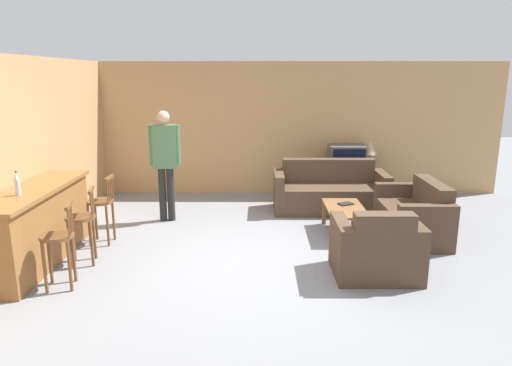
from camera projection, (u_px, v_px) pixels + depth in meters
ground_plane at (265, 261)px, 5.89m from camera, size 24.00×24.00×0.00m
wall_back at (263, 129)px, 9.02m from camera, size 9.40×0.08×2.60m
wall_left at (52, 146)px, 6.84m from camera, size 0.08×8.53×2.60m
bar_counter at (39, 225)px, 5.75m from camera, size 0.55×2.17×0.98m
bar_chair_near at (59, 243)px, 5.06m from camera, size 0.44×0.44×0.98m
bar_chair_mid at (82, 223)px, 5.72m from camera, size 0.44×0.44×0.98m
bar_chair_far at (101, 207)px, 6.43m from camera, size 0.37×0.37×0.98m
couch_far at (330, 193)px, 8.06m from camera, size 1.96×0.85×0.88m
armchair_near at (376, 250)px, 5.41m from camera, size 0.99×0.81×0.86m
loveseat_right at (414, 216)px, 6.72m from camera, size 0.78×1.41×0.84m
coffee_table at (345, 211)px, 6.80m from camera, size 0.56×1.04×0.42m
tv_unit at (345, 184)px, 8.88m from camera, size 1.21×0.54×0.56m
tv at (347, 158)px, 8.76m from camera, size 0.68×0.51×0.48m
bottle at (17, 184)px, 5.28m from camera, size 0.06×0.06×0.29m
book_on_table at (346, 204)px, 6.94m from camera, size 0.25×0.22×0.02m
table_lamp at (370, 148)px, 8.72m from camera, size 0.29×0.29×0.56m
person_by_window at (165, 158)px, 7.32m from camera, size 0.50×0.20×1.80m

